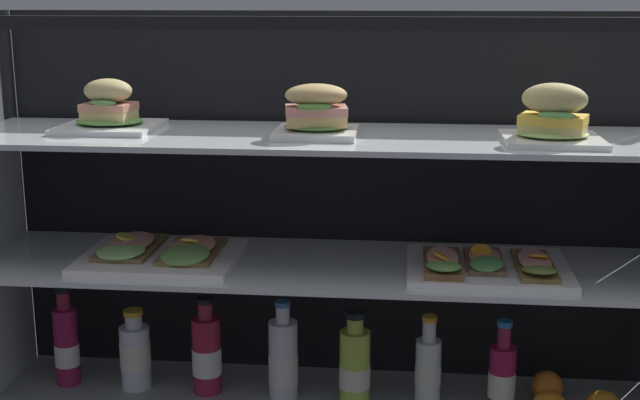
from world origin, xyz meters
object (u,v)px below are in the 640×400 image
Objects in this scene: juice_bottle_front_second at (283,360)px; orange_fruit_rolled_forward at (547,386)px; juice_bottle_front_fourth at (502,376)px; plated_roll_sandwich_mid_left at (316,115)px; juice_bottle_back_right at (355,366)px; plated_roll_sandwich_left_of_center at (553,120)px; juice_bottle_tucked_behind at (428,369)px; plated_roll_sandwich_right_of_center at (109,112)px; open_sandwich_tray_mid_left at (160,253)px; open_sandwich_tray_near_left_corner at (487,265)px; juice_bottle_back_center at (135,354)px; juice_bottle_near_post at (66,345)px; juice_bottle_front_left_end at (207,354)px.

orange_fruit_rolled_forward is (0.61, 0.04, -0.05)m from juice_bottle_front_second.
orange_fruit_rolled_forward is at bearing 22.78° from juice_bottle_front_fourth.
plated_roll_sandwich_mid_left is 0.59m from juice_bottle_back_right.
plated_roll_sandwich_left_of_center is 0.92× the size of juice_bottle_front_fourth.
juice_bottle_tucked_behind is (0.33, -0.00, -0.01)m from juice_bottle_front_second.
plated_roll_sandwich_right_of_center is at bearing -179.60° from juice_bottle_front_fourth.
open_sandwich_tray_mid_left reaches higher than juice_bottle_front_second.
orange_fruit_rolled_forward is (0.16, 0.11, -0.32)m from open_sandwich_tray_near_left_corner.
open_sandwich_tray_mid_left is 1.75× the size of juice_bottle_back_center.
open_sandwich_tray_mid_left is at bearing -173.68° from orange_fruit_rolled_forward.
plated_roll_sandwich_left_of_center is 0.71m from juice_bottle_back_right.
juice_bottle_back_right is at bearing 169.71° from plated_roll_sandwich_left_of_center.
plated_roll_sandwich_left_of_center is at bearing -21.32° from juice_bottle_tucked_behind.
juice_bottle_front_fourth is (0.76, 0.05, -0.28)m from open_sandwich_tray_mid_left.
plated_roll_sandwich_mid_left is 0.88× the size of plated_roll_sandwich_left_of_center.
open_sandwich_tray_near_left_corner is at bearing -5.15° from juice_bottle_near_post.
juice_bottle_front_left_end is at bearing 172.68° from plated_roll_sandwich_left_of_center.
juice_bottle_near_post is 1.02m from juice_bottle_front_fourth.
juice_bottle_back_right is (0.52, -0.03, 0.01)m from juice_bottle_back_center.
juice_bottle_back_right is at bearing -0.30° from plated_roll_sandwich_right_of_center.
juice_bottle_front_left_end is at bearing 6.15° from plated_roll_sandwich_right_of_center.
juice_bottle_tucked_behind is at bearing -1.05° from juice_bottle_back_center.
juice_bottle_front_left_end is at bearing 166.27° from plated_roll_sandwich_mid_left.
plated_roll_sandwich_left_of_center is (0.94, -0.07, 0.01)m from plated_roll_sandwich_right_of_center.
juice_bottle_front_fourth is at bearing 6.86° from plated_roll_sandwich_mid_left.
plated_roll_sandwich_mid_left is at bearing 176.32° from plated_roll_sandwich_left_of_center.
plated_roll_sandwich_right_of_center is 0.99× the size of juice_bottle_front_fourth.
juice_bottle_front_left_end and juice_bottle_front_second have the same top height.
juice_bottle_back_right is at bearing -172.92° from orange_fruit_rolled_forward.
juice_bottle_back_right is 1.05× the size of juice_bottle_tucked_behind.
plated_roll_sandwich_mid_left is 0.73× the size of juice_bottle_front_second.
juice_bottle_near_post is (-0.61, 0.07, -0.57)m from plated_roll_sandwich_mid_left.
plated_roll_sandwich_right_of_center reaches higher than open_sandwich_tray_mid_left.
juice_bottle_front_second is at bearing 178.79° from juice_bottle_front_fourth.
open_sandwich_tray_mid_left and open_sandwich_tray_near_left_corner have the same top height.
plated_roll_sandwich_mid_left is 0.70× the size of juice_bottle_near_post.
orange_fruit_rolled_forward is at bearing 7.68° from juice_bottle_tucked_behind.
plated_roll_sandwich_mid_left is 2.35× the size of orange_fruit_rolled_forward.
juice_bottle_tucked_behind is 0.17m from juice_bottle_front_fourth.
juice_bottle_back_right is (0.08, 0.04, -0.58)m from plated_roll_sandwich_mid_left.
open_sandwich_tray_near_left_corner is at bearing -7.12° from juice_bottle_front_left_end.
open_sandwich_tray_mid_left is (-0.83, 0.03, -0.31)m from plated_roll_sandwich_left_of_center.
plated_roll_sandwich_left_of_center is 0.57× the size of open_sandwich_tray_mid_left.
juice_bottle_tucked_behind is (0.17, 0.02, -0.01)m from juice_bottle_back_right.
juice_bottle_front_fourth is at bearing -3.05° from juice_bottle_tucked_behind.
plated_roll_sandwich_mid_left is 0.48m from open_sandwich_tray_near_left_corner.
juice_bottle_back_right is at bearing -6.63° from juice_bottle_front_second.
juice_bottle_front_second is (0.52, -0.01, -0.01)m from juice_bottle_near_post.
juice_bottle_back_center is 0.87× the size of juice_bottle_back_right.
juice_bottle_back_center is (-0.92, 0.10, -0.59)m from plated_roll_sandwich_left_of_center.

